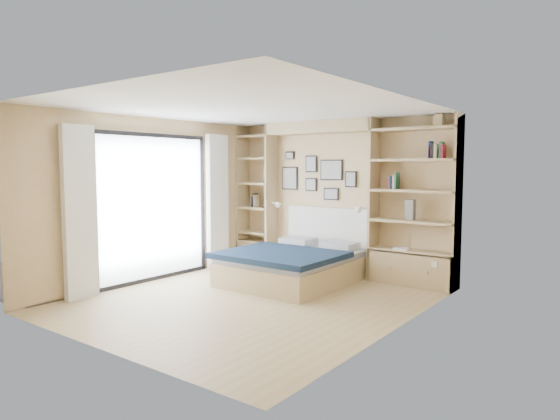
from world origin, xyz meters
The scene contains 8 objects.
ground centered at (0.00, 0.00, 0.00)m, with size 4.50×4.50×0.00m, color tan.
room_shell centered at (-0.39, 1.52, 1.08)m, with size 4.50×4.50×4.50m.
bed centered at (-0.17, 1.18, 0.27)m, with size 1.68×2.11×1.07m.
photo_gallery centered at (-0.45, 2.22, 1.60)m, with size 1.48×0.02×0.82m.
reading_lamps centered at (-0.30, 2.00, 1.10)m, with size 1.92×0.12×0.15m.
shelf_decor centered at (1.07, 2.07, 1.69)m, with size 3.51×0.23×2.03m.
deck centered at (-3.60, 0.00, 0.00)m, with size 3.20×4.00×0.05m, color brown.
deck_chair centered at (-3.54, 0.93, 0.42)m, with size 0.81×1.01×0.89m.
Camera 1 is at (4.14, -4.95, 1.75)m, focal length 32.00 mm.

